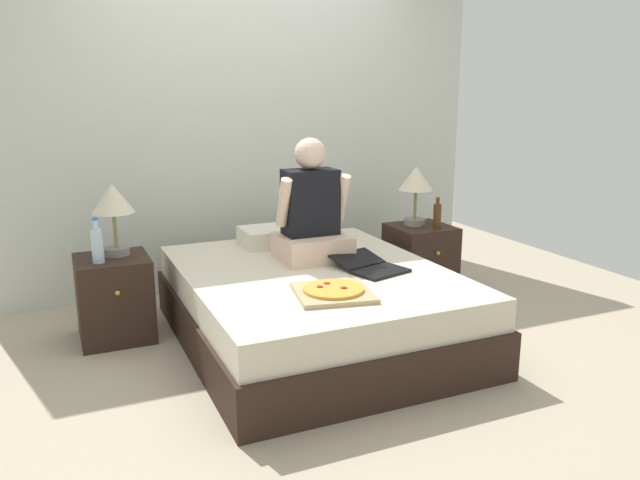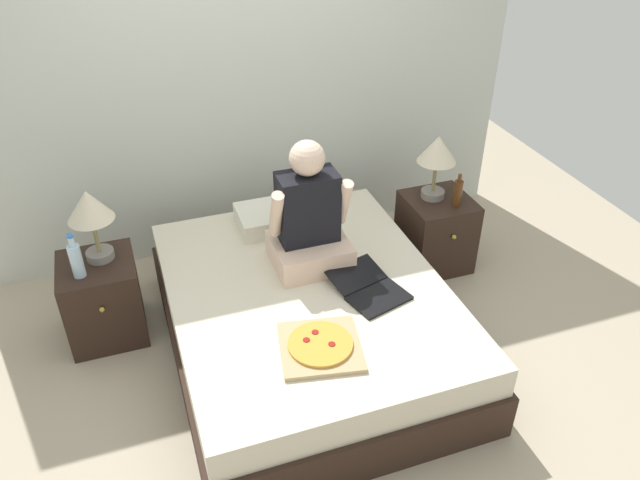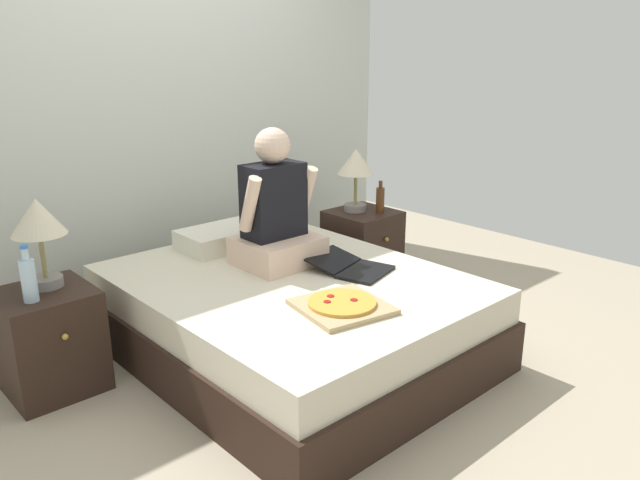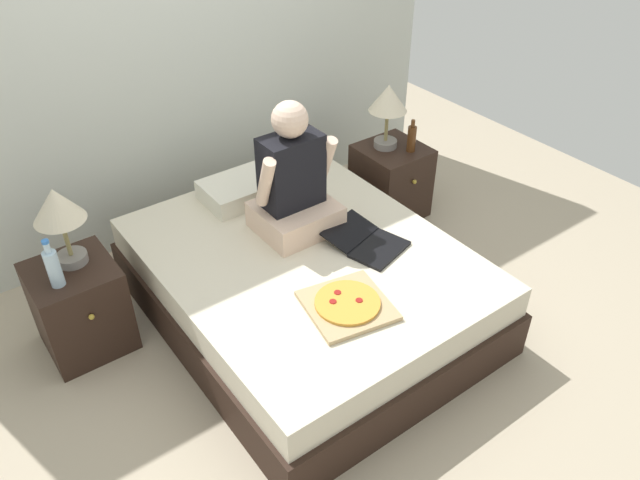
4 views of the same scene
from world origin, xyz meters
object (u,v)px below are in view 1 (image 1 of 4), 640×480
pizza_box (333,292)px  nightstand_left (115,298)px  water_bottle (97,245)px  laptop (372,267)px  nightstand_right (420,259)px  lamp_on_right_nightstand (416,183)px  beer_bottle (437,215)px  person_seated (311,215)px  bed (313,305)px  lamp_on_left_nightstand (113,204)px

pizza_box → nightstand_left: bearing=134.9°
water_bottle → laptop: (1.53, -0.62, -0.16)m
nightstand_left → nightstand_right: 2.25m
lamp_on_right_nightstand → pizza_box: (-1.19, -1.08, -0.37)m
beer_bottle → person_seated: size_ratio=0.29×
nightstand_left → lamp_on_right_nightstand: size_ratio=1.17×
person_seated → pizza_box: size_ratio=1.67×
laptop → pizza_box: laptop is taller
nightstand_left → pizza_box: nightstand_left is taller
nightstand_right → person_seated: bearing=-163.9°
beer_bottle → person_seated: 1.13m
bed → beer_bottle: size_ratio=8.52×
bed → lamp_on_right_nightstand: lamp_on_right_nightstand is taller
bed → lamp_on_right_nightstand: bearing=28.2°
water_bottle → person_seated: bearing=-9.2°
laptop → bed: bearing=152.3°
lamp_on_left_nightstand → laptop: 1.64m
nightstand_right → bed: bearing=-154.5°
person_seated → laptop: size_ratio=1.61×
nightstand_right → lamp_on_right_nightstand: bearing=120.9°
person_seated → laptop: bearing=-60.4°
nightstand_left → beer_bottle: beer_bottle is taller
nightstand_left → person_seated: size_ratio=0.67×
water_bottle → beer_bottle: bearing=-0.2°
beer_bottle → pizza_box: size_ratio=0.49×
nightstand_left → lamp_on_right_nightstand: 2.30m
nightstand_left → beer_bottle: size_ratio=2.29×
nightstand_left → nightstand_right: same height
nightstand_right → lamp_on_left_nightstand: bearing=178.7°
nightstand_right → water_bottle: bearing=-177.8°
bed → pizza_box: bearing=-100.9°
nightstand_right → pizza_box: nightstand_right is taller
bed → pizza_box: size_ratio=4.19×
nightstand_left → water_bottle: water_bottle is taller
bed → beer_bottle: (1.20, 0.44, 0.39)m
water_bottle → nightstand_left: bearing=48.3°
person_seated → laptop: person_seated is taller
bed → nightstand_right: nightstand_right is taller
lamp_on_right_nightstand → nightstand_left: bearing=-178.7°
pizza_box → water_bottle: bearing=139.7°
beer_bottle → pizza_box: 1.60m
person_seated → bed: bearing=-110.7°
water_bottle → laptop: bearing=-22.0°
lamp_on_right_nightstand → laptop: lamp_on_right_nightstand is taller
bed → lamp_on_right_nightstand: (1.10, 0.59, 0.63)m
lamp_on_left_nightstand → pizza_box: (0.99, -1.08, -0.37)m
bed → water_bottle: water_bottle is taller
bed → nightstand_right: 1.25m
lamp_on_left_nightstand → lamp_on_right_nightstand: size_ratio=1.00×
nightstand_left → laptop: laptop is taller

